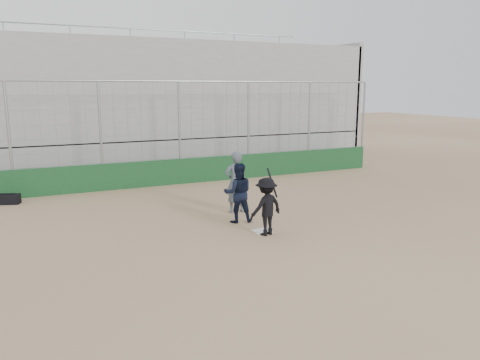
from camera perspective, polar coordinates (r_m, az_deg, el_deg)
name	(u,v)px	position (r m, az deg, el deg)	size (l,w,h in m)	color
ground	(262,232)	(12.54, 2.72, -6.30)	(90.00, 90.00, 0.00)	#866648
home_plate	(262,231)	(12.53, 2.72, -6.25)	(0.44, 0.44, 0.02)	white
backstop	(180,160)	(18.65, -7.29, 2.47)	(18.10, 0.25, 4.04)	#133D1D
bleachers	(148,105)	(23.22, -11.19, 8.95)	(20.25, 6.70, 6.98)	gray
batter_at_plate	(266,206)	(12.10, 3.21, -3.23)	(1.08, 0.83, 1.69)	black
catcher_crouched	(238,203)	(13.21, -0.23, -2.78)	(0.97, 0.84, 1.15)	black
umpire	(236,185)	(14.24, -0.51, -0.62)	(0.69, 0.45, 1.70)	#4B545F
equipment_bag	(8,199)	(17.16, -26.48, -2.10)	(0.83, 0.56, 0.37)	black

